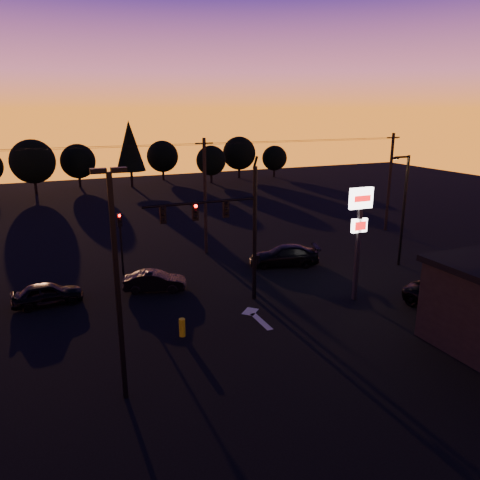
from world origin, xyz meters
The scene contains 22 objects.
ground centered at (0.00, 0.00, 0.00)m, with size 120.00×120.00×0.00m, color black.
lane_arrow centered at (0.50, 1.67, 0.01)m, with size 1.20×3.10×0.01m.
traffic_signal_mast centered at (-0.10, 3.99, 4.94)m, with size 6.79×0.52×8.58m.
secondary_signal centered at (-5.00, 11.49, 2.86)m, with size 0.30×0.31×4.35m.
parking_lot_light centered at (-7.50, -3.00, 5.27)m, with size 1.25×0.30×9.14m.
pylon_sign centered at (7.00, 1.50, 4.91)m, with size 1.50×0.28×6.80m.
streetlight centered at (13.91, 5.50, 4.42)m, with size 1.55×0.35×8.00m.
utility_pole_1 centered at (2.00, 14.00, 4.59)m, with size 1.40×0.26×9.00m.
utility_pole_2 centered at (20.00, 14.00, 4.59)m, with size 1.40×0.26×9.00m.
power_wires centered at (2.00, 14.00, 8.57)m, with size 36.00×1.22×0.07m.
bollard centered at (-3.90, 1.09, 0.48)m, with size 0.32×0.32×0.95m, color #AFAD0B.
tree_2 centered at (-10.00, 48.00, 4.37)m, with size 5.77×5.78×7.26m.
tree_3 centered at (-4.00, 52.00, 3.75)m, with size 4.95×4.95×6.22m.
tree_4 centered at (3.00, 49.00, 5.93)m, with size 4.18×4.18×9.50m.
tree_5 centered at (9.00, 54.00, 3.75)m, with size 4.95×4.95×6.22m.
tree_6 centered at (15.00, 48.00, 3.43)m, with size 4.54×4.54×5.71m.
tree_7 centered at (21.00, 51.00, 4.06)m, with size 5.36×5.36×6.74m.
tree_8 centered at (27.00, 50.00, 3.12)m, with size 4.12×4.12×5.19m.
car_left centered at (-9.96, 8.08, 0.68)m, with size 1.60×3.98×1.36m, color black.
car_mid centered at (-3.67, 7.69, 0.64)m, with size 1.34×3.85×1.27m, color black.
car_right centered at (6.22, 8.85, 0.74)m, with size 2.07×5.08×1.48m, color black.
suv_parked centered at (10.98, -1.94, 0.69)m, with size 2.29×4.97×1.38m, color black.
Camera 1 is at (-9.85, -19.76, 11.13)m, focal length 35.00 mm.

